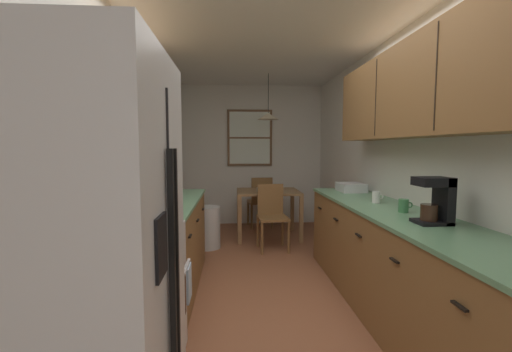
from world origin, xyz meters
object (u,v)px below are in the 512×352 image
at_px(refrigerator, 80,280).
at_px(table_serving_bowl, 263,189).
at_px(dining_chair_near, 272,213).
at_px(mug_by_coffeemaker, 376,197).
at_px(mug_spare, 404,206).
at_px(coffee_maker, 437,199).
at_px(stove_range, 128,299).
at_px(dining_table, 268,198).
at_px(dining_chair_far, 261,200).
at_px(trash_bin, 208,227).
at_px(dish_rack, 351,187).
at_px(microwave_over_range, 102,102).
at_px(storage_canister, 150,200).

distance_m(refrigerator, table_serving_bowl, 3.93).
relative_size(dining_chair_near, mug_by_coffeemaker, 8.26).
xyz_separation_m(mug_spare, table_serving_bowl, (-0.91, 2.55, -0.18)).
bearing_deg(coffee_maker, refrigerator, -157.48).
bearing_deg(stove_range, table_serving_bowl, 69.91).
relative_size(coffee_maker, mug_spare, 2.77).
distance_m(dining_table, table_serving_bowl, 0.19).
relative_size(refrigerator, dining_chair_near, 1.99).
height_order(dining_chair_near, dining_chair_far, same).
bearing_deg(trash_bin, dining_table, 30.08).
relative_size(stove_range, table_serving_bowl, 5.81).
height_order(dining_table, dining_chair_far, dining_chair_far).
distance_m(refrigerator, trash_bin, 3.40).
bearing_deg(dish_rack, stove_range, -139.26).
distance_m(mug_by_coffeemaker, table_serving_bowl, 2.28).
height_order(dining_chair_near, coffee_maker, coffee_maker).
bearing_deg(dining_chair_far, dining_chair_near, -87.41).
height_order(refrigerator, coffee_maker, refrigerator).
distance_m(coffee_maker, mug_spare, 0.42).
relative_size(dining_chair_near, trash_bin, 1.53).
bearing_deg(mug_by_coffeemaker, dining_chair_far, 107.04).
bearing_deg(mug_by_coffeemaker, stove_range, -154.52).
relative_size(microwave_over_range, mug_spare, 5.29).
bearing_deg(coffee_maker, dining_chair_near, 109.19).
bearing_deg(mug_spare, microwave_over_range, -167.00).
bearing_deg(refrigerator, mug_spare, 31.83).
bearing_deg(dish_rack, dining_chair_far, 114.67).
distance_m(stove_range, microwave_over_range, 1.22).
bearing_deg(dining_chair_far, mug_spare, -74.83).
height_order(microwave_over_range, mug_spare, microwave_over_range).
bearing_deg(refrigerator, dining_chair_near, 70.54).
height_order(refrigerator, dining_chair_far, refrigerator).
xyz_separation_m(stove_range, dining_chair_far, (1.14, 3.75, 0.03)).
relative_size(refrigerator, dining_chair_far, 1.99).
xyz_separation_m(microwave_over_range, storage_canister, (0.11, 0.64, -0.69)).
bearing_deg(microwave_over_range, coffee_maker, 2.47).
relative_size(stove_range, dining_chair_near, 1.22).
bearing_deg(dish_rack, mug_spare, -91.23).
xyz_separation_m(dining_table, mug_by_coffeemaker, (0.79, -2.18, 0.33)).
height_order(refrigerator, storage_canister, refrigerator).
height_order(microwave_over_range, dining_chair_far, microwave_over_range).
bearing_deg(dining_chair_near, mug_by_coffeemaker, -62.89).
xyz_separation_m(dining_table, coffee_maker, (0.83, -3.04, 0.44)).
bearing_deg(mug_spare, refrigerator, -148.17).
height_order(mug_by_coffeemaker, dish_rack, mug_by_coffeemaker).
bearing_deg(dish_rack, storage_canister, -151.29).
bearing_deg(stove_range, microwave_over_range, 179.97).
relative_size(refrigerator, microwave_over_range, 2.94).
distance_m(trash_bin, coffee_maker, 3.15).
distance_m(trash_bin, table_serving_bowl, 1.05).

